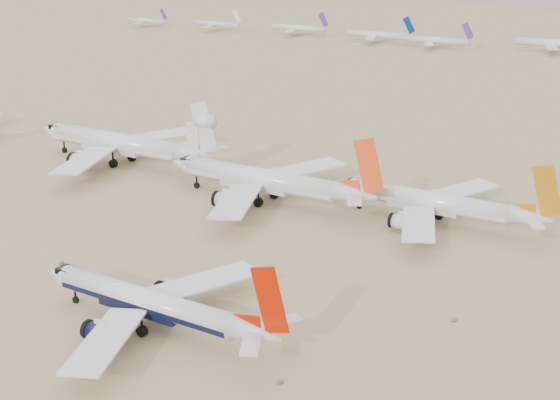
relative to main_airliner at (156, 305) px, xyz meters
name	(u,v)px	position (x,y,z in m)	size (l,w,h in m)	color
ground	(134,341)	(-0.73, -4.39, -4.22)	(7000.00, 7000.00, 0.00)	#88744F
main_airliner	(156,305)	(0.00, 0.00, 0.00)	(43.50, 42.48, 15.35)	silver
row2_gold_tail	(438,203)	(19.38, 65.81, 0.30)	(45.41, 44.41, 16.17)	silver
row2_orange_tail	(269,181)	(-17.30, 58.52, 0.93)	(51.49, 50.37, 18.37)	silver
row2_white_trijet	(126,144)	(-64.90, 64.41, 1.53)	(56.03, 54.75, 19.85)	silver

